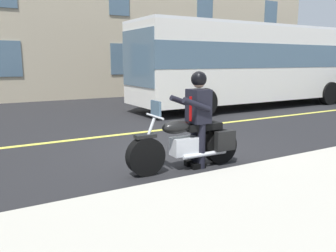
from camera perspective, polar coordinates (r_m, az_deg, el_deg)
The scene contains 5 objects.
ground_plane at distance 7.58m, azimuth 0.11°, elevation -3.97°, with size 80.00×80.00×0.00m, color black.
lane_center_stripe at distance 9.31m, azimuth -6.13°, elevation -1.23°, with size 60.00×0.16×0.01m, color #E5DB4C.
motorcycle_main at distance 6.24m, azimuth 3.36°, elevation -2.93°, with size 2.22×0.63×1.26m.
rider_main at distance 6.23m, azimuth 4.89°, elevation 2.51°, with size 0.63×0.56×1.74m.
bus_far at distance 15.16m, azimuth 14.41°, elevation 10.20°, with size 11.05×2.70×3.30m.
Camera 1 is at (3.71, 6.32, 1.92)m, focal length 37.09 mm.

